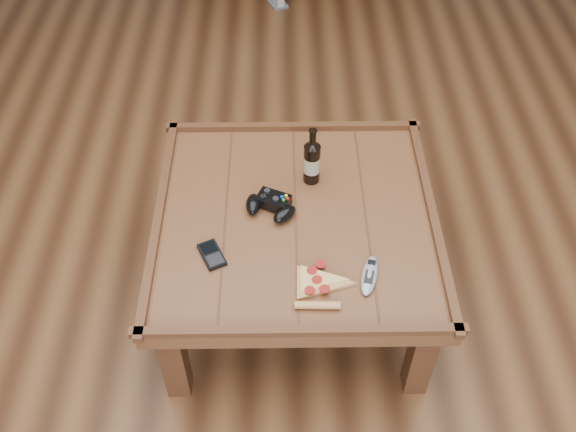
{
  "coord_description": "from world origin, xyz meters",
  "views": [
    {
      "loc": [
        -0.05,
        -1.55,
        2.12
      ],
      "look_at": [
        -0.03,
        -0.06,
        0.52
      ],
      "focal_mm": 40.0,
      "sensor_mm": 36.0,
      "label": 1
    }
  ],
  "objects_px": {
    "beer_bottle": "(312,161)",
    "remote_control": "(369,275)",
    "smartphone": "(212,255)",
    "coffee_table": "(296,227)",
    "pizza_slice": "(317,285)",
    "game_controller": "(271,205)"
  },
  "relations": [
    {
      "from": "smartphone",
      "to": "pizza_slice",
      "type": "bearing_deg",
      "value": -46.06
    },
    {
      "from": "pizza_slice",
      "to": "smartphone",
      "type": "height_order",
      "value": "pizza_slice"
    },
    {
      "from": "remote_control",
      "to": "beer_bottle",
      "type": "bearing_deg",
      "value": 124.45
    },
    {
      "from": "pizza_slice",
      "to": "remote_control",
      "type": "distance_m",
      "value": 0.18
    },
    {
      "from": "game_controller",
      "to": "remote_control",
      "type": "height_order",
      "value": "game_controller"
    },
    {
      "from": "smartphone",
      "to": "remote_control",
      "type": "distance_m",
      "value": 0.53
    },
    {
      "from": "beer_bottle",
      "to": "game_controller",
      "type": "height_order",
      "value": "beer_bottle"
    },
    {
      "from": "coffee_table",
      "to": "pizza_slice",
      "type": "xyz_separation_m",
      "value": [
        0.06,
        -0.31,
        0.07
      ]
    },
    {
      "from": "beer_bottle",
      "to": "remote_control",
      "type": "height_order",
      "value": "beer_bottle"
    },
    {
      "from": "coffee_table",
      "to": "remote_control",
      "type": "relative_size",
      "value": 5.9
    },
    {
      "from": "game_controller",
      "to": "remote_control",
      "type": "xyz_separation_m",
      "value": [
        0.32,
        -0.31,
        -0.01
      ]
    },
    {
      "from": "game_controller",
      "to": "smartphone",
      "type": "height_order",
      "value": "game_controller"
    },
    {
      "from": "coffee_table",
      "to": "beer_bottle",
      "type": "relative_size",
      "value": 4.3
    },
    {
      "from": "coffee_table",
      "to": "game_controller",
      "type": "distance_m",
      "value": 0.13
    },
    {
      "from": "smartphone",
      "to": "beer_bottle",
      "type": "bearing_deg",
      "value": 21.13
    },
    {
      "from": "beer_bottle",
      "to": "remote_control",
      "type": "relative_size",
      "value": 1.37
    },
    {
      "from": "pizza_slice",
      "to": "smartphone",
      "type": "distance_m",
      "value": 0.37
    },
    {
      "from": "remote_control",
      "to": "pizza_slice",
      "type": "bearing_deg",
      "value": -154.65
    },
    {
      "from": "pizza_slice",
      "to": "smartphone",
      "type": "xyz_separation_m",
      "value": [
        -0.35,
        0.13,
        -0.0
      ]
    },
    {
      "from": "beer_bottle",
      "to": "pizza_slice",
      "type": "xyz_separation_m",
      "value": [
        -0.0,
        -0.5,
        -0.09
      ]
    },
    {
      "from": "coffee_table",
      "to": "smartphone",
      "type": "distance_m",
      "value": 0.34
    },
    {
      "from": "smartphone",
      "to": "remote_control",
      "type": "relative_size",
      "value": 0.78
    }
  ]
}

